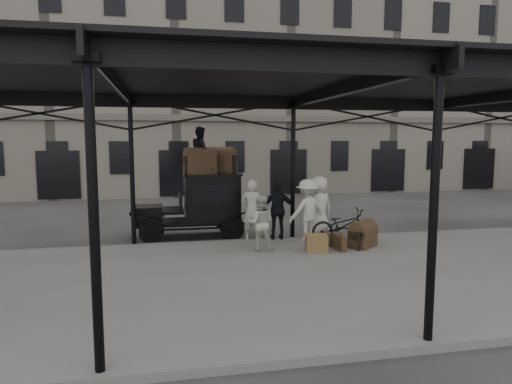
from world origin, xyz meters
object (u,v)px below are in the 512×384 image
porter_official (278,210)px  steamer_trunk_roof_near (200,163)px  bicycle (343,225)px  steamer_trunk_platform (363,236)px  porter_left (252,210)px  taxi (202,202)px

porter_official → steamer_trunk_roof_near: (-2.36, 1.20, 1.46)m
bicycle → steamer_trunk_platform: bicycle is taller
porter_left → steamer_trunk_platform: 3.47m
bicycle → steamer_trunk_roof_near: bearing=66.7°
taxi → bicycle: taxi is taller
porter_left → porter_official: porter_left is taller
bicycle → steamer_trunk_roof_near: steamer_trunk_roof_near is taller
taxi → porter_left: bearing=-45.3°
taxi → steamer_trunk_roof_near: steamer_trunk_roof_near is taller
bicycle → steamer_trunk_platform: size_ratio=2.20×
taxi → steamer_trunk_roof_near: 1.36m
porter_official → steamer_trunk_roof_near: size_ratio=1.88×
porter_official → steamer_trunk_roof_near: steamer_trunk_roof_near is taller
porter_official → taxi: bearing=-25.7°
taxi → porter_official: size_ratio=1.97×
porter_left → porter_official: bearing=-155.1°
porter_official → steamer_trunk_roof_near: 3.03m
porter_official → steamer_trunk_platform: porter_official is taller
taxi → porter_official: (2.28, -1.45, -0.13)m
taxi → steamer_trunk_platform: bearing=-33.7°
taxi → steamer_trunk_platform: 5.43m
steamer_trunk_platform → steamer_trunk_roof_near: bearing=109.4°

